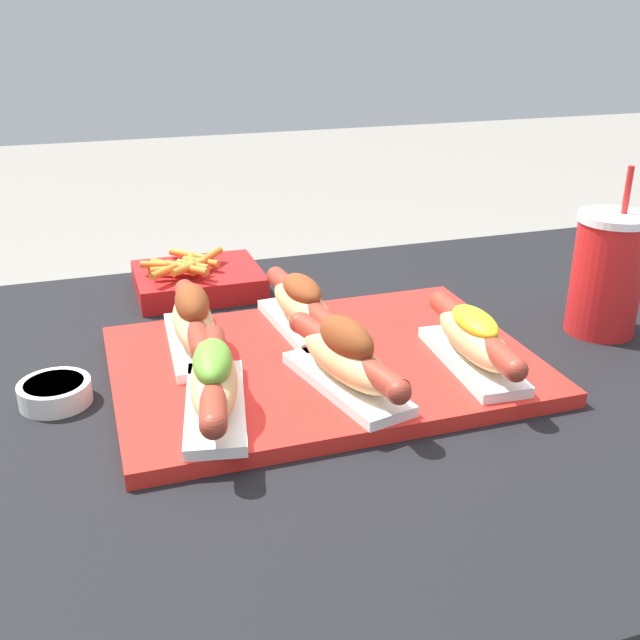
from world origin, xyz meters
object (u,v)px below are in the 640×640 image
Objects in this scene: hot_dog_0 at (214,382)px; fries_basket at (197,279)px; hot_dog_1 at (344,359)px; hot_dog_2 at (473,339)px; hot_dog_4 at (302,305)px; sauce_bowl at (55,391)px; serving_tray at (325,364)px; drink_cup at (607,274)px; hot_dog_3 at (193,321)px.

hot_dog_0 reaches higher than fries_basket.
hot_dog_1 is 0.98× the size of hot_dog_2.
sauce_bowl is (-0.30, -0.07, -0.04)m from hot_dog_4.
hot_dog_2 is (0.16, -0.07, 0.04)m from serving_tray.
sauce_bowl is 0.36m from fries_basket.
hot_dog_0 is (-0.15, -0.08, 0.04)m from serving_tray.
hot_dog_1 is at bearing -177.22° from hot_dog_2.
fries_basket reaches higher than sauce_bowl.
sauce_bowl is 0.70m from drink_cup.
serving_tray is 0.33m from fries_basket.
hot_dog_4 is at bearing 89.37° from hot_dog_1.
hot_dog_3 is at bearing 88.25° from hot_dog_0.
serving_tray is 0.09m from hot_dog_1.
hot_dog_3 reaches higher than hot_dog_0.
serving_tray is at bearing -71.87° from fries_basket.
sauce_bowl is 0.35× the size of drink_cup.
hot_dog_3 is 2.82× the size of sauce_bowl.
fries_basket is (-0.10, 0.39, -0.03)m from hot_dog_1.
serving_tray is 2.25× the size of hot_dog_1.
hot_dog_1 is 0.21m from hot_dog_3.
hot_dog_1 is at bearing -168.86° from drink_cup.
hot_dog_1 reaches higher than hot_dog_2.
hot_dog_4 reaches higher than sauce_bowl.
hot_dog_3 is at bearing -100.02° from fries_basket.
hot_dog_4 is 0.40m from drink_cup.
hot_dog_4 is 1.20× the size of fries_basket.
sauce_bowl is at bearing -167.59° from hot_dog_4.
serving_tray is at bearing 155.42° from hot_dog_2.
drink_cup reaches higher than hot_dog_4.
drink_cup reaches higher than hot_dog_1.
hot_dog_3 is 1.00× the size of hot_dog_4.
hot_dog_0 is at bearing -171.22° from drink_cup.
hot_dog_2 is 0.24m from drink_cup.
hot_dog_2 is at bearing -55.96° from fries_basket.
hot_dog_1 is 0.16m from hot_dog_4.
hot_dog_0 is 0.40m from fries_basket.
hot_dog_2 reaches higher than fries_basket.
hot_dog_2 is at bearing 2.78° from hot_dog_1.
hot_dog_3 is 1.00× the size of drink_cup.
sauce_bowl is (-0.16, -0.05, -0.04)m from hot_dog_3.
hot_dog_3 is (0.00, 0.16, 0.00)m from hot_dog_0.
hot_dog_1 reaches higher than serving_tray.
hot_dog_0 is at bearing -91.75° from hot_dog_3.
hot_dog_0 is 0.30m from hot_dog_2.
fries_basket is at bearing 79.98° from hot_dog_3.
drink_cup is (0.39, -0.00, 0.07)m from serving_tray.
drink_cup is (0.23, 0.07, 0.03)m from hot_dog_2.
hot_dog_1 is at bearing -47.74° from hot_dog_3.
hot_dog_1 reaches higher than hot_dog_3.
fries_basket is (0.21, 0.29, 0.01)m from sauce_bowl.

